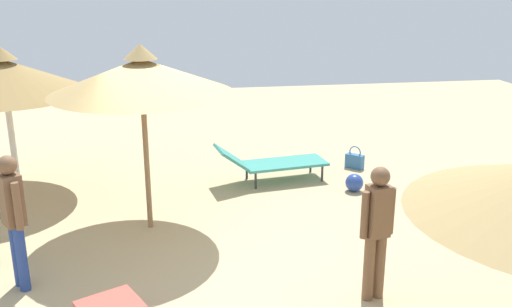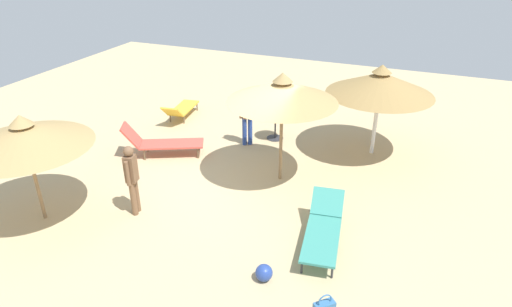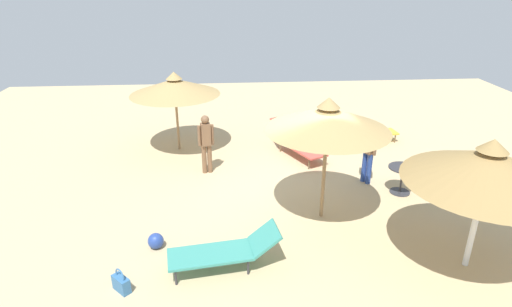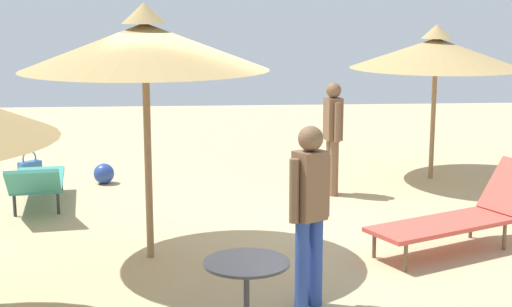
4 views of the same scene
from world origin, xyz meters
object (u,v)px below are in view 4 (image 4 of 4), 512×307
at_px(parasol_umbrella_far_right, 145,46).
at_px(handbag, 30,169).
at_px(parasol_umbrella_back, 436,53).
at_px(lounge_chair_near_right, 37,181).
at_px(lounge_chair_far_left, 461,214).
at_px(person_standing_near_left, 333,132).
at_px(person_standing_center, 310,205).
at_px(side_table_round, 247,286).
at_px(beach_ball, 104,174).

distance_m(parasol_umbrella_far_right, handbag, 5.08).
relative_size(parasol_umbrella_back, lounge_chair_near_right, 1.25).
distance_m(parasol_umbrella_far_right, lounge_chair_far_left, 4.04).
height_order(parasol_umbrella_back, handbag, parasol_umbrella_back).
bearing_deg(person_standing_near_left, parasol_umbrella_back, -62.08).
relative_size(lounge_chair_near_right, person_standing_center, 1.25).
bearing_deg(side_table_round, parasol_umbrella_back, -29.63).
bearing_deg(person_standing_near_left, parasol_umbrella_far_right, 136.89).
bearing_deg(lounge_chair_far_left, side_table_round, 131.04).
distance_m(lounge_chair_far_left, person_standing_near_left, 2.90).
bearing_deg(parasol_umbrella_back, side_table_round, 150.37).
xyz_separation_m(parasol_umbrella_far_right, side_table_round, (-2.25, -0.95, -1.86)).
bearing_deg(lounge_chair_far_left, handbag, 55.05).
xyz_separation_m(parasol_umbrella_far_right, person_standing_center, (-1.55, -1.57, -1.36)).
relative_size(parasol_umbrella_far_right, beach_ball, 8.73).
bearing_deg(lounge_chair_far_left, beach_ball, 51.46).
relative_size(handbag, side_table_round, 0.64).
xyz_separation_m(person_standing_near_left, beach_ball, (0.93, 3.46, -0.78)).
height_order(person_standing_near_left, beach_ball, person_standing_near_left).
bearing_deg(parasol_umbrella_far_right, lounge_chair_far_left, -89.68).
bearing_deg(side_table_round, lounge_chair_far_left, -48.96).
distance_m(person_standing_center, handbag, 6.78).
height_order(lounge_chair_near_right, side_table_round, lounge_chair_near_right).
bearing_deg(lounge_chair_near_right, person_standing_near_left, -83.54).
bearing_deg(parasol_umbrella_back, lounge_chair_far_left, 168.50).
xyz_separation_m(person_standing_center, side_table_round, (-0.70, 0.62, -0.50)).
distance_m(lounge_chair_near_right, handbag, 1.91).
relative_size(parasol_umbrella_back, handbag, 5.84).
height_order(parasol_umbrella_far_right, lounge_chair_near_right, parasol_umbrella_far_right).
height_order(lounge_chair_far_left, person_standing_center, person_standing_center).
bearing_deg(beach_ball, lounge_chair_near_right, 152.61).
bearing_deg(handbag, person_standing_near_left, -106.13).
relative_size(parasol_umbrella_back, side_table_round, 3.74).
height_order(parasol_umbrella_back, person_standing_center, parasol_umbrella_back).
bearing_deg(lounge_chair_far_left, person_standing_near_left, 21.52).
distance_m(parasol_umbrella_far_right, lounge_chair_near_right, 3.40).
distance_m(parasol_umbrella_back, person_standing_near_left, 2.28).
bearing_deg(beach_ball, parasol_umbrella_back, -89.91).
distance_m(person_standing_near_left, beach_ball, 3.67).
bearing_deg(side_table_round, person_standing_near_left, -17.54).
xyz_separation_m(parasol_umbrella_far_right, handbag, (4.03, 2.19, -2.19)).
bearing_deg(side_table_round, beach_ball, 18.02).
height_order(parasol_umbrella_back, person_standing_near_left, parasol_umbrella_back).
relative_size(parasol_umbrella_back, person_standing_center, 1.57).
height_order(parasol_umbrella_back, parasol_umbrella_far_right, parasol_umbrella_far_right).
relative_size(parasol_umbrella_far_right, handbag, 6.06).
bearing_deg(parasol_umbrella_far_right, lounge_chair_near_right, 37.45).
bearing_deg(person_standing_near_left, lounge_chair_near_right, 96.46).
xyz_separation_m(lounge_chair_near_right, person_standing_near_left, (0.47, -4.19, 0.55)).
height_order(lounge_chair_far_left, beach_ball, lounge_chair_far_left).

